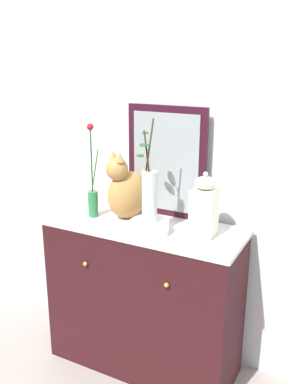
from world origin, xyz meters
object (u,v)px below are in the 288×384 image
cat_sitting (126,191)px  vase_glass_clear (149,193)px  vase_slim_green (93,195)px  jar_lidded_porcelain (204,207)px  mirror_leaning (166,162)px  bowl_porcelain (149,227)px  sideboard (144,296)px

cat_sitting → vase_glass_clear: size_ratio=0.83×
vase_slim_green → jar_lidded_porcelain: (0.63, 0.03, 0.02)m
mirror_leaning → bowl_porcelain: bearing=-81.6°
bowl_porcelain → cat_sitting: bearing=147.0°
mirror_leaning → bowl_porcelain: size_ratio=3.07×
bowl_porcelain → sideboard: bearing=130.8°
mirror_leaning → jar_lidded_porcelain: 0.37m
mirror_leaning → vase_slim_green: (-0.34, -0.21, -0.18)m
vase_glass_clear → sideboard: bearing=130.2°
cat_sitting → jar_lidded_porcelain: bearing=-4.1°
vase_glass_clear → jar_lidded_porcelain: size_ratio=1.56×
vase_slim_green → vase_glass_clear: (0.38, -0.07, 0.09)m
bowl_porcelain → mirror_leaning: bearing=98.4°
mirror_leaning → vase_glass_clear: 0.30m
mirror_leaning → vase_glass_clear: bearing=-81.9°
vase_slim_green → bowl_porcelain: (0.39, -0.07, -0.09)m
sideboard → bowl_porcelain: size_ratio=5.40×
mirror_leaning → cat_sitting: bearing=-139.9°
sideboard → vase_slim_green: size_ratio=2.07×
vase_glass_clear → jar_lidded_porcelain: bearing=22.8°
mirror_leaning → jar_lidded_porcelain: size_ratio=1.86×
sideboard → vase_glass_clear: size_ratio=2.10×
mirror_leaning → cat_sitting: mirror_leaning is taller
cat_sitting → jar_lidded_porcelain: 0.46m
sideboard → vase_glass_clear: bearing=-49.8°
vase_glass_clear → vase_slim_green: bearing=169.6°
bowl_porcelain → jar_lidded_porcelain: jar_lidded_porcelain is taller
sideboard → vase_slim_green: (-0.31, -0.02, 0.56)m
cat_sitting → bowl_porcelain: cat_sitting is taller
bowl_porcelain → jar_lidded_porcelain: 0.29m
mirror_leaning → bowl_porcelain: (0.04, -0.28, -0.27)m
sideboard → vase_slim_green: vase_slim_green is taller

